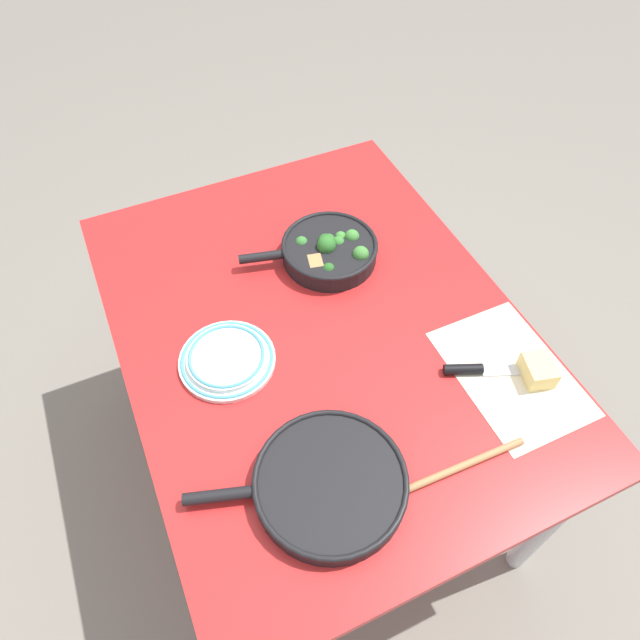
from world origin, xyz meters
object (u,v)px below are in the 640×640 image
at_px(wooden_spoon, 416,486).
at_px(skillet_broccoli, 329,250).
at_px(grater_knife, 481,370).
at_px(skillet_eggs, 329,483).
at_px(dinner_plate_stack, 227,359).
at_px(cheese_block, 538,370).

bearing_deg(wooden_spoon, skillet_broccoli, -98.05).
bearing_deg(grater_knife, skillet_eggs, -143.60).
xyz_separation_m(grater_knife, dinner_plate_stack, (0.26, 0.50, 0.00)).
height_order(grater_knife, cheese_block, cheese_block).
bearing_deg(skillet_eggs, wooden_spoon, 173.21).
xyz_separation_m(wooden_spoon, grater_knife, (0.17, -0.26, 0.00)).
bearing_deg(skillet_eggs, skillet_broccoli, -97.52).
xyz_separation_m(skillet_eggs, cheese_block, (0.04, -0.52, 0.00)).
bearing_deg(skillet_broccoli, grater_knife, 123.32).
xyz_separation_m(skillet_broccoli, dinner_plate_stack, (-0.20, 0.34, -0.02)).
xyz_separation_m(grater_knife, cheese_block, (-0.06, -0.10, 0.02)).
xyz_separation_m(wooden_spoon, dinner_plate_stack, (0.43, 0.24, 0.01)).
xyz_separation_m(wooden_spoon, cheese_block, (0.11, -0.37, 0.02)).
bearing_deg(dinner_plate_stack, skillet_broccoli, -59.91).
height_order(skillet_broccoli, skillet_eggs, skillet_broccoli).
height_order(skillet_eggs, wooden_spoon, skillet_eggs).
relative_size(grater_knife, cheese_block, 2.54).
distance_m(skillet_broccoli, grater_knife, 0.48).
relative_size(skillet_eggs, dinner_plate_stack, 1.93).
height_order(wooden_spoon, grater_knife, grater_knife).
bearing_deg(dinner_plate_stack, grater_knife, -117.07).
relative_size(skillet_eggs, grater_knife, 1.85).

